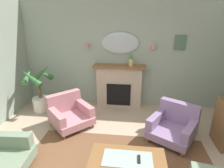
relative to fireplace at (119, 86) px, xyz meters
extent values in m
cube|color=#93A393|center=(0.17, 0.22, 0.83)|extent=(6.57, 0.10, 2.81)
cube|color=tan|center=(0.00, 0.01, -0.02)|extent=(1.20, 0.28, 1.10)
cube|color=black|center=(0.00, -0.09, -0.19)|extent=(0.64, 0.12, 0.60)
cube|color=brown|center=(0.00, -0.01, 0.56)|extent=(1.36, 0.36, 0.06)
cylinder|color=tan|center=(0.30, -0.03, 0.68)|extent=(0.11, 0.11, 0.18)
cone|color=#38753D|center=(0.30, -0.03, 0.85)|extent=(0.10, 0.10, 0.16)
ellipsoid|color=#B2BCC6|center=(0.00, 0.14, 1.14)|extent=(0.96, 0.06, 0.56)
cone|color=#D17066|center=(-0.85, 0.09, 1.09)|extent=(0.14, 0.14, 0.14)
cone|color=#D17066|center=(0.85, 0.09, 1.09)|extent=(0.14, 0.14, 0.14)
cube|color=#4C6B56|center=(1.50, 0.15, 1.18)|extent=(0.28, 0.03, 0.36)
cube|color=brown|center=(0.33, -2.57, -0.15)|extent=(1.10, 0.60, 0.04)
cube|color=#8C9E99|center=(0.33, -2.57, -0.13)|extent=(0.72, 0.36, 0.01)
cylinder|color=brown|center=(-0.16, -2.33, -0.37)|extent=(0.06, 0.06, 0.40)
cylinder|color=brown|center=(0.82, -2.33, -0.37)|extent=(0.06, 0.06, 0.40)
cube|color=black|center=(0.50, -2.56, -0.12)|extent=(0.04, 0.16, 0.02)
cube|color=gray|center=(-1.66, -2.31, -0.17)|extent=(0.76, 0.20, 0.24)
cylinder|color=brown|center=(-1.32, -2.30, -0.52)|extent=(0.07, 0.07, 0.10)
cube|color=#B77A84|center=(-0.97, -1.18, -0.39)|extent=(1.13, 1.13, 0.16)
cube|color=#B77A84|center=(-1.21, -0.94, -0.09)|extent=(0.68, 0.68, 0.45)
cube|color=#B77A84|center=(-1.21, -1.42, -0.20)|extent=(0.61, 0.61, 0.22)
cube|color=#B77A84|center=(-0.73, -0.94, -0.20)|extent=(0.61, 0.61, 0.22)
cylinder|color=brown|center=(-0.97, -1.66, -0.52)|extent=(0.06, 0.06, 0.10)
cylinder|color=brown|center=(-0.49, -1.18, -0.52)|extent=(0.06, 0.06, 0.10)
cylinder|color=brown|center=(-1.45, -1.18, -0.52)|extent=(0.06, 0.06, 0.10)
cylinder|color=brown|center=(-0.97, -0.70, -0.52)|extent=(0.06, 0.06, 0.10)
cube|color=gray|center=(1.18, -1.43, -0.39)|extent=(1.10, 1.10, 0.16)
cube|color=gray|center=(1.35, -1.14, -0.09)|extent=(0.77, 0.55, 0.45)
cube|color=gray|center=(0.89, -1.26, -0.20)|extent=(0.49, 0.69, 0.22)
cube|color=gray|center=(1.47, -1.61, -0.20)|extent=(0.49, 0.69, 0.22)
cylinder|color=brown|center=(0.71, -1.55, -0.52)|extent=(0.06, 0.06, 0.10)
cylinder|color=brown|center=(1.30, -1.90, -0.52)|extent=(0.06, 0.06, 0.10)
cylinder|color=brown|center=(1.06, -0.97, -0.52)|extent=(0.06, 0.06, 0.10)
cylinder|color=brown|center=(1.64, -1.31, -0.52)|extent=(0.06, 0.06, 0.10)
cylinder|color=silver|center=(-2.01, -0.53, -0.39)|extent=(0.41, 0.41, 0.36)
cylinder|color=brown|center=(-2.01, -0.53, -0.01)|extent=(0.08, 0.08, 0.39)
cone|color=#38753D|center=(-1.78, -0.51, 0.41)|extent=(0.19, 0.60, 0.41)
cone|color=#38753D|center=(-2.01, -0.30, 0.41)|extent=(0.54, 0.16, 0.50)
cone|color=#38753D|center=(-2.25, -0.55, 0.41)|extent=(0.20, 0.59, 0.43)
cone|color=#38753D|center=(-2.05, -0.76, 0.41)|extent=(0.59, 0.25, 0.46)
camera|label=1|loc=(0.36, -4.69, 1.78)|focal=29.65mm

